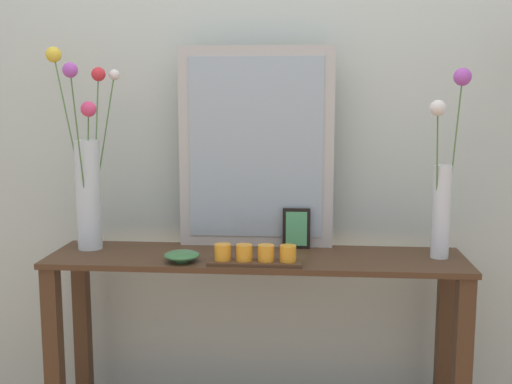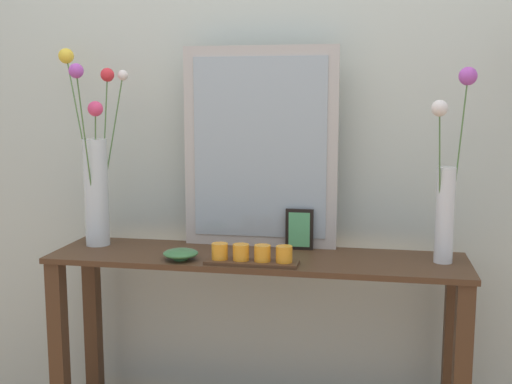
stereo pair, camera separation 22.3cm
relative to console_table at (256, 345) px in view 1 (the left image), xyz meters
name	(u,v)px [view 1 (the left image)]	position (x,y,z in m)	size (l,w,h in m)	color
wall_back	(262,110)	(0.00, 0.30, 0.85)	(6.40, 0.08, 2.70)	beige
console_table	(256,345)	(0.00, 0.00, 0.00)	(1.48, 0.36, 0.84)	#472D1C
mirror_leaning	(256,148)	(-0.01, 0.15, 0.71)	(0.58, 0.03, 0.75)	#B7B2AD
tall_vase_left	(87,174)	(-0.63, 0.06, 0.62)	(0.28, 0.26, 0.75)	silver
vase_right	(444,185)	(0.65, 0.02, 0.60)	(0.15, 0.14, 0.66)	silver
candle_tray	(255,256)	(0.01, -0.12, 0.36)	(0.32, 0.09, 0.07)	#472D1C
picture_frame_small	(296,229)	(0.14, 0.12, 0.41)	(0.10, 0.01, 0.15)	black
decorative_bowl	(182,255)	(-0.25, -0.11, 0.36)	(0.12, 0.12, 0.04)	#38703D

